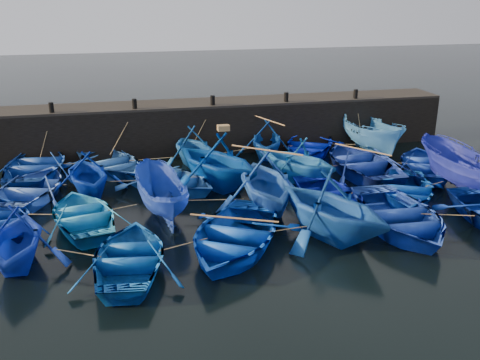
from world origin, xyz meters
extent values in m
plane|color=black|center=(0.00, 0.00, 0.00)|extent=(120.00, 120.00, 0.00)
cube|color=black|center=(0.00, 10.50, 1.25)|extent=(26.00, 2.50, 2.50)
cube|color=black|center=(0.00, 10.50, 2.56)|extent=(26.00, 2.50, 0.12)
cylinder|color=black|center=(-8.00, 9.60, 2.87)|extent=(0.24, 0.24, 0.50)
cylinder|color=black|center=(-4.00, 9.60, 2.87)|extent=(0.24, 0.24, 0.50)
cylinder|color=black|center=(0.00, 9.60, 2.87)|extent=(0.24, 0.24, 0.50)
cylinder|color=black|center=(4.00, 9.60, 2.87)|extent=(0.24, 0.24, 0.50)
cylinder|color=black|center=(8.00, 9.60, 2.87)|extent=(0.24, 0.24, 0.50)
imported|color=navy|center=(-8.72, 7.71, 0.58)|extent=(4.54, 5.96, 1.16)
imported|color=#2555A1|center=(-5.38, 7.47, 0.52)|extent=(5.41, 6.09, 1.04)
imported|color=#124E94|center=(-1.35, 7.57, 1.02)|extent=(4.09, 4.49, 2.03)
imported|color=navy|center=(2.57, 8.22, 0.99)|extent=(4.22, 4.57, 1.99)
imported|color=#0011A7|center=(4.87, 8.18, 0.53)|extent=(5.65, 6.21, 1.05)
imported|color=#2D69B0|center=(8.20, 7.67, 1.01)|extent=(2.38, 5.38, 2.03)
imported|color=blue|center=(-8.55, 4.78, 0.51)|extent=(4.71, 5.66, 1.01)
imported|color=#05279B|center=(-6.28, 4.66, 1.02)|extent=(4.05, 4.46, 2.04)
imported|color=#275CB0|center=(-2.87, 4.46, 0.50)|extent=(5.79, 5.93, 1.00)
imported|color=navy|center=(-0.76, 4.38, 1.29)|extent=(6.17, 6.40, 2.59)
imported|color=#145BB3|center=(2.95, 4.33, 1.07)|extent=(5.19, 5.34, 2.14)
imported|color=navy|center=(6.25, 4.66, 0.59)|extent=(4.29, 5.85, 1.18)
imported|color=#1334A3|center=(9.23, 4.08, 0.49)|extent=(4.90, 5.65, 0.98)
imported|color=navy|center=(-9.20, 1.71, 0.44)|extent=(3.78, 4.72, 0.87)
imported|color=blue|center=(-6.34, 1.44, 0.48)|extent=(4.25, 5.23, 0.95)
imported|color=#183696|center=(-3.47, 1.78, 0.86)|extent=(2.28, 4.66, 1.73)
imported|color=blue|center=(0.63, 1.41, 1.23)|extent=(4.16, 4.79, 2.47)
imported|color=#0414A4|center=(3.25, 1.08, 0.49)|extent=(3.80, 5.02, 0.98)
imported|color=#053696|center=(6.61, 1.11, 0.48)|extent=(5.06, 5.61, 0.96)
imported|color=navy|center=(9.44, 1.48, 1.02)|extent=(2.70, 5.49, 2.04)
imported|color=#0E2BB3|center=(-8.22, -1.28, 1.00)|extent=(3.34, 3.85, 1.99)
imported|color=navy|center=(-4.75, -2.28, 0.48)|extent=(3.93, 5.07, 0.97)
imported|color=#0536B0|center=(-1.33, -1.73, 0.58)|extent=(6.24, 6.85, 1.16)
imported|color=navy|center=(2.19, -1.57, 1.26)|extent=(5.84, 6.13, 2.52)
imported|color=#15359E|center=(4.86, -1.47, 0.58)|extent=(4.24, 5.77, 1.16)
cube|color=olive|center=(-0.46, 4.38, 2.70)|extent=(0.51, 0.36, 0.24)
cylinder|color=tan|center=(-7.05, 7.59, 0.55)|extent=(1.54, 0.28, 0.04)
cylinder|color=tan|center=(-3.36, 7.52, 0.55)|extent=(2.24, 0.13, 0.04)
cylinder|color=tan|center=(0.61, 7.89, 0.55)|extent=(2.13, 0.69, 0.04)
cylinder|color=tan|center=(3.72, 8.20, 0.55)|extent=(0.50, 0.08, 0.04)
cylinder|color=tan|center=(6.54, 7.92, 0.55)|extent=(1.55, 0.54, 0.04)
cylinder|color=tan|center=(-7.41, 4.72, 0.55)|extent=(0.48, 0.15, 0.04)
cylinder|color=tan|center=(-4.58, 4.56, 0.55)|extent=(1.61, 0.24, 0.04)
cylinder|color=tan|center=(-1.82, 4.42, 0.55)|extent=(0.32, 0.12, 0.04)
cylinder|color=tan|center=(1.09, 4.35, 0.55)|extent=(1.91, 0.08, 0.04)
cylinder|color=tan|center=(4.60, 4.49, 0.55)|extent=(1.51, 0.37, 0.04)
cylinder|color=tan|center=(7.74, 4.37, 0.55)|extent=(1.20, 0.62, 0.04)
cylinder|color=tan|center=(-7.77, 1.57, 0.55)|extent=(1.07, 0.30, 0.04)
cylinder|color=tan|center=(-4.91, 1.61, 0.55)|extent=(1.08, 0.38, 0.04)
cylinder|color=tan|center=(-1.42, 1.60, 0.55)|extent=(2.31, 0.41, 0.04)
cylinder|color=tan|center=(1.94, 1.24, 0.55)|extent=(0.83, 0.36, 0.04)
cylinder|color=tan|center=(4.93, 1.09, 0.55)|extent=(1.56, 0.06, 0.04)
cylinder|color=tan|center=(8.02, 1.29, 0.55)|extent=(1.05, 0.41, 0.04)
cylinder|color=tan|center=(-6.49, -1.78, 0.55)|extent=(1.69, 1.03, 0.04)
cylinder|color=tan|center=(-3.04, -2.01, 0.55)|extent=(1.63, 0.58, 0.04)
cylinder|color=tan|center=(0.43, -1.65, 0.55)|extent=(1.73, 0.20, 0.04)
cylinder|color=tan|center=(3.53, -1.52, 0.55)|extent=(0.87, 0.13, 0.04)
cylinder|color=tan|center=(6.76, -1.80, 0.55)|extent=(2.01, 0.69, 0.04)
cylinder|color=tan|center=(-8.36, 9.21, 1.58)|extent=(0.77, 0.64, 2.08)
cylinder|color=tan|center=(-4.69, 9.08, 1.58)|extent=(1.42, 0.88, 2.09)
cylinder|color=tan|center=(-0.67, 9.13, 1.58)|extent=(1.39, 0.78, 2.09)
cylinder|color=tan|center=(3.28, 9.46, 1.58)|extent=(1.46, 0.12, 2.09)
cylinder|color=tan|center=(4.43, 9.44, 1.58)|extent=(0.90, 0.16, 2.08)
cylinder|color=tan|center=(8.10, 9.19, 1.58)|extent=(0.25, 0.67, 2.08)
cylinder|color=#99724C|center=(2.57, 8.22, 2.02)|extent=(1.08, 2.84, 0.06)
cylinder|color=#99724C|center=(6.25, 4.66, 1.21)|extent=(1.77, 2.49, 0.06)
cylinder|color=#99724C|center=(0.63, 1.41, 2.50)|extent=(2.34, 1.97, 0.06)
cylinder|color=#99724C|center=(-1.33, -1.73, 1.19)|extent=(2.74, 1.32, 0.06)
camera|label=1|loc=(-4.73, -17.55, 8.33)|focal=40.00mm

